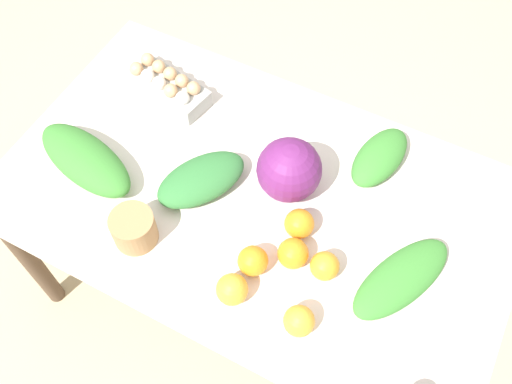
{
  "coord_description": "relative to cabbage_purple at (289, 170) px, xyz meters",
  "views": [
    {
      "loc": [
        0.4,
        -0.76,
        2.1
      ],
      "look_at": [
        0.0,
        0.0,
        0.72
      ],
      "focal_mm": 40.0,
      "sensor_mm": 36.0,
      "label": 1
    }
  ],
  "objects": [
    {
      "name": "orange_4",
      "position": [
        0.2,
        -0.2,
        -0.05
      ],
      "size": [
        0.08,
        0.08,
        0.08
      ],
      "primitive_type": "sphere",
      "color": "orange",
      "rests_on": "dining_table"
    },
    {
      "name": "greens_bunch_dandelion",
      "position": [
        -0.55,
        -0.21,
        -0.05
      ],
      "size": [
        0.38,
        0.23,
        0.09
      ],
      "primitive_type": "ellipsoid",
      "rotation": [
        0.0,
        0.0,
        2.9
      ],
      "color": "#3D8433",
      "rests_on": "dining_table"
    },
    {
      "name": "orange_0",
      "position": [
        0.03,
        -0.27,
        -0.05
      ],
      "size": [
        0.08,
        0.08,
        0.08
      ],
      "primitive_type": "sphere",
      "color": "orange",
      "rests_on": "dining_table"
    },
    {
      "name": "orange_5",
      "position": [
        0.09,
        -0.11,
        -0.05
      ],
      "size": [
        0.08,
        0.08,
        0.08
      ],
      "primitive_type": "sphere",
      "color": "orange",
      "rests_on": "dining_table"
    },
    {
      "name": "orange_1",
      "position": [
        0.2,
        -0.36,
        -0.05
      ],
      "size": [
        0.08,
        0.08,
        0.08
      ],
      "primitive_type": "sphere",
      "color": "#F9A833",
      "rests_on": "dining_table"
    },
    {
      "name": "paper_bag",
      "position": [
        -0.3,
        -0.34,
        -0.04
      ],
      "size": [
        0.12,
        0.12,
        0.1
      ],
      "primitive_type": "cylinder",
      "color": "#A87F51",
      "rests_on": "dining_table"
    },
    {
      "name": "dining_table",
      "position": [
        -0.07,
        -0.07,
        -0.18
      ],
      "size": [
        1.48,
        0.88,
        0.7
      ],
      "color": "silver",
      "rests_on": "ground_plane"
    },
    {
      "name": "egg_carton",
      "position": [
        -0.5,
        0.14,
        -0.05
      ],
      "size": [
        0.31,
        0.17,
        0.09
      ],
      "rotation": [
        0.0,
        0.0,
        6.09
      ],
      "color": "#A8A8A3",
      "rests_on": "dining_table"
    },
    {
      "name": "orange_3",
      "position": [
        0.02,
        -0.37,
        -0.05
      ],
      "size": [
        0.08,
        0.08,
        0.08
      ],
      "primitive_type": "sphere",
      "color": "#F9A833",
      "rests_on": "dining_table"
    },
    {
      "name": "greens_bunch_kale",
      "position": [
        0.39,
        -0.13,
        -0.06
      ],
      "size": [
        0.25,
        0.35,
        0.06
      ],
      "primitive_type": "ellipsoid",
      "rotation": [
        0.0,
        0.0,
        4.29
      ],
      "color": "#3D8433",
      "rests_on": "dining_table"
    },
    {
      "name": "ground_plane",
      "position": [
        -0.07,
        -0.07,
        -0.8
      ],
      "size": [
        8.0,
        8.0,
        0.0
      ],
      "primitive_type": "plane",
      "color": "#C6B289"
    },
    {
      "name": "cabbage_purple",
      "position": [
        0.0,
        0.0,
        0.0
      ],
      "size": [
        0.18,
        0.18,
        0.18
      ],
      "primitive_type": "sphere",
      "color": "#6B2366",
      "rests_on": "dining_table"
    },
    {
      "name": "greens_bunch_chard",
      "position": [
        0.2,
        0.2,
        -0.06
      ],
      "size": [
        0.16,
        0.26,
        0.07
      ],
      "primitive_type": "ellipsoid",
      "rotation": [
        0.0,
        0.0,
        4.54
      ],
      "color": "#3D8433",
      "rests_on": "dining_table"
    },
    {
      "name": "greens_bunch_scallion",
      "position": [
        -0.22,
        -0.11,
        -0.05
      ],
      "size": [
        0.26,
        0.31,
        0.08
      ],
      "primitive_type": "ellipsoid",
      "rotation": [
        0.0,
        0.0,
        4.19
      ],
      "color": "#337538",
      "rests_on": "dining_table"
    },
    {
      "name": "orange_2",
      "position": [
        0.11,
        -0.2,
        -0.05
      ],
      "size": [
        0.08,
        0.08,
        0.08
      ],
      "primitive_type": "sphere",
      "color": "orange",
      "rests_on": "dining_table"
    }
  ]
}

